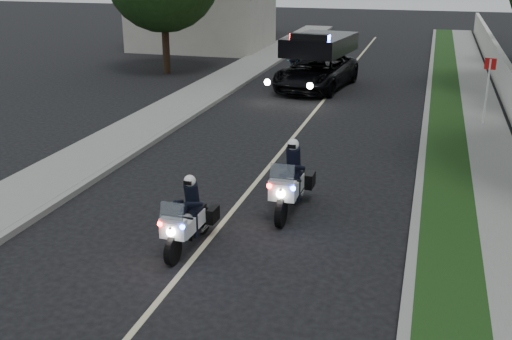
% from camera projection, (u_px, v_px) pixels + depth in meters
% --- Properties ---
extents(ground, '(120.00, 120.00, 0.00)m').
position_uv_depth(ground, '(208.00, 240.00, 12.65)').
color(ground, black).
rests_on(ground, ground).
extents(curb_right, '(0.20, 60.00, 0.15)m').
position_uv_depth(curb_right, '(425.00, 128.00, 20.62)').
color(curb_right, gray).
rests_on(curb_right, ground).
extents(grass_verge, '(1.20, 60.00, 0.16)m').
position_uv_depth(grass_verge, '(446.00, 130.00, 20.43)').
color(grass_verge, '#193814').
rests_on(grass_verge, ground).
extents(sidewalk_right, '(1.40, 60.00, 0.16)m').
position_uv_depth(sidewalk_right, '(487.00, 133.00, 20.09)').
color(sidewalk_right, gray).
rests_on(sidewalk_right, ground).
extents(curb_left, '(0.20, 60.00, 0.15)m').
position_uv_depth(curb_left, '(199.00, 112.00, 22.77)').
color(curb_left, gray).
rests_on(curb_left, ground).
extents(sidewalk_left, '(2.00, 60.00, 0.16)m').
position_uv_depth(sidewalk_left, '(171.00, 110.00, 23.05)').
color(sidewalk_left, gray).
rests_on(sidewalk_left, ground).
extents(lane_marking, '(0.12, 50.00, 0.01)m').
position_uv_depth(lane_marking, '(306.00, 122.00, 21.72)').
color(lane_marking, '#BFB78C').
rests_on(lane_marking, ground).
extents(police_moto_left, '(0.69, 1.80, 1.52)m').
position_uv_depth(police_moto_left, '(190.00, 247.00, 12.36)').
color(police_moto_left, silver).
rests_on(police_moto_left, ground).
extents(police_moto_right, '(0.73, 2.03, 1.72)m').
position_uv_depth(police_moto_right, '(290.00, 211.00, 14.08)').
color(police_moto_right, silver).
rests_on(police_moto_right, ground).
extents(police_suv, '(3.30, 5.84, 2.69)m').
position_uv_depth(police_suv, '(316.00, 88.00, 27.18)').
color(police_suv, black).
rests_on(police_suv, ground).
extents(bicycle, '(0.71, 1.63, 0.83)m').
position_uv_depth(bicycle, '(295.00, 76.00, 30.04)').
color(bicycle, black).
rests_on(bicycle, ground).
extents(cyclist, '(0.62, 0.43, 1.68)m').
position_uv_depth(cyclist, '(295.00, 76.00, 30.04)').
color(cyclist, black).
rests_on(cyclist, ground).
extents(sign_post, '(0.49, 0.49, 2.46)m').
position_uv_depth(sign_post, '(482.00, 128.00, 20.97)').
color(sign_post, '#B20F0C').
rests_on(sign_post, ground).
extents(tree_left_near, '(6.81, 6.81, 9.32)m').
position_uv_depth(tree_left_near, '(167.00, 73.00, 30.78)').
color(tree_left_near, '#1A3D14').
rests_on(tree_left_near, ground).
extents(tree_left_far, '(7.76, 7.76, 11.66)m').
position_uv_depth(tree_left_far, '(236.00, 38.00, 43.98)').
color(tree_left_far, black).
rests_on(tree_left_far, ground).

